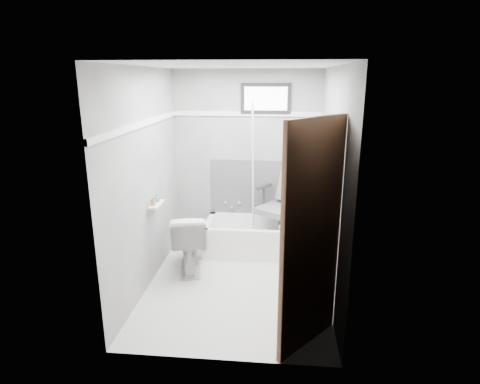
# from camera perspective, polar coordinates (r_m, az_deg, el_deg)

# --- Properties ---
(floor) EXTENTS (2.60, 2.60, 0.00)m
(floor) POSITION_cam_1_polar(r_m,az_deg,el_deg) (4.73, -0.42, -12.91)
(floor) COLOR silver
(floor) RESTS_ON ground
(ceiling) EXTENTS (2.60, 2.60, 0.00)m
(ceiling) POSITION_cam_1_polar(r_m,az_deg,el_deg) (4.14, -0.49, 17.56)
(ceiling) COLOR silver
(ceiling) RESTS_ON floor
(wall_back) EXTENTS (2.00, 0.02, 2.40)m
(wall_back) POSITION_cam_1_polar(r_m,az_deg,el_deg) (5.54, 0.95, 4.68)
(wall_back) COLOR slate
(wall_back) RESTS_ON floor
(wall_front) EXTENTS (2.00, 0.02, 2.40)m
(wall_front) POSITION_cam_1_polar(r_m,az_deg,el_deg) (3.05, -3.01, -4.86)
(wall_front) COLOR slate
(wall_front) RESTS_ON floor
(wall_left) EXTENTS (0.02, 2.60, 2.40)m
(wall_left) POSITION_cam_1_polar(r_m,az_deg,el_deg) (4.50, -13.24, 1.57)
(wall_left) COLOR slate
(wall_left) RESTS_ON floor
(wall_right) EXTENTS (0.02, 2.60, 2.40)m
(wall_right) POSITION_cam_1_polar(r_m,az_deg,el_deg) (4.30, 12.93, 0.93)
(wall_right) COLOR slate
(wall_right) RESTS_ON floor
(bathtub) EXTENTS (1.50, 0.70, 0.42)m
(bathtub) POSITION_cam_1_polar(r_m,az_deg,el_deg) (5.46, 3.01, -6.38)
(bathtub) COLOR white
(bathtub) RESTS_ON floor
(office_chair) EXTENTS (0.88, 0.88, 1.11)m
(office_chair) POSITION_cam_1_polar(r_m,az_deg,el_deg) (5.33, 5.85, -1.72)
(office_chair) COLOR #5B5C60
(office_chair) RESTS_ON bathtub
(toilet) EXTENTS (0.57, 0.82, 0.73)m
(toilet) POSITION_cam_1_polar(r_m,az_deg,el_deg) (4.94, -7.27, -7.03)
(toilet) COLOR silver
(toilet) RESTS_ON floor
(door) EXTENTS (0.78, 0.78, 2.00)m
(door) POSITION_cam_1_polar(r_m,az_deg,el_deg) (3.16, 15.15, -8.57)
(door) COLOR #55311F
(door) RESTS_ON floor
(window) EXTENTS (0.66, 0.04, 0.40)m
(window) POSITION_cam_1_polar(r_m,az_deg,el_deg) (5.41, 3.69, 13.13)
(window) COLOR black
(window) RESTS_ON wall_back
(backerboard) EXTENTS (1.50, 0.02, 0.78)m
(backerboard) POSITION_cam_1_polar(r_m,az_deg,el_deg) (5.61, 3.47, 0.59)
(backerboard) COLOR #4C4C4F
(backerboard) RESTS_ON wall_back
(trim_back) EXTENTS (2.00, 0.02, 0.06)m
(trim_back) POSITION_cam_1_polar(r_m,az_deg,el_deg) (5.44, 0.97, 11.06)
(trim_back) COLOR white
(trim_back) RESTS_ON wall_back
(trim_left) EXTENTS (0.02, 2.60, 0.06)m
(trim_left) POSITION_cam_1_polar(r_m,az_deg,el_deg) (4.38, -13.59, 9.44)
(trim_left) COLOR white
(trim_left) RESTS_ON wall_left
(pole) EXTENTS (0.02, 0.37, 1.92)m
(pole) POSITION_cam_1_polar(r_m,az_deg,el_deg) (5.34, 1.85, 2.57)
(pole) COLOR white
(pole) RESTS_ON bathtub
(shelf) EXTENTS (0.10, 0.32, 0.02)m
(shelf) POSITION_cam_1_polar(r_m,az_deg,el_deg) (4.65, -11.79, -1.71)
(shelf) COLOR white
(shelf) RESTS_ON wall_left
(soap_bottle_a) EXTENTS (0.05, 0.05, 0.10)m
(soap_bottle_a) POSITION_cam_1_polar(r_m,az_deg,el_deg) (4.56, -12.25, -1.23)
(soap_bottle_a) COLOR #9A784D
(soap_bottle_a) RESTS_ON shelf
(soap_bottle_b) EXTENTS (0.09, 0.09, 0.09)m
(soap_bottle_b) POSITION_cam_1_polar(r_m,az_deg,el_deg) (4.69, -11.74, -0.80)
(soap_bottle_b) COLOR slate
(soap_bottle_b) RESTS_ON shelf
(faucet) EXTENTS (0.26, 0.10, 0.16)m
(faucet) POSITION_cam_1_polar(r_m,az_deg,el_deg) (5.70, -1.11, -1.77)
(faucet) COLOR silver
(faucet) RESTS_ON wall_back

